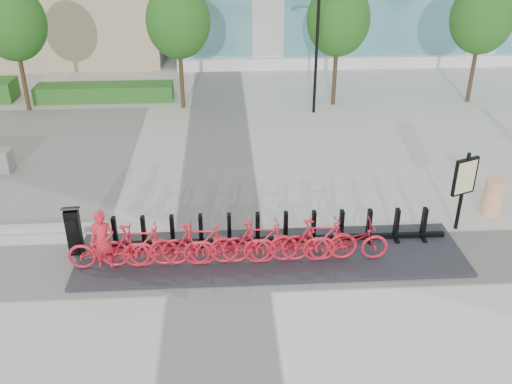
{
  "coord_description": "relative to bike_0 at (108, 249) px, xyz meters",
  "views": [
    {
      "loc": [
        0.21,
        -11.62,
        7.97
      ],
      "look_at": [
        1.0,
        1.5,
        1.2
      ],
      "focal_mm": 40.0,
      "sensor_mm": 36.0,
      "label": 1
    }
  ],
  "objects": [
    {
      "name": "bike_4",
      "position": [
        2.88,
        0.0,
        0.0
      ],
      "size": [
        1.94,
        0.68,
        1.02
      ],
      "primitive_type": "imported",
      "rotation": [
        0.0,
        0.0,
        1.57
      ],
      "color": "red",
      "rests_on": "dock_pad"
    },
    {
      "name": "bike_0",
      "position": [
        0.0,
        0.0,
        0.0
      ],
      "size": [
        1.94,
        0.68,
        1.02
      ],
      "primitive_type": "imported",
      "rotation": [
        0.0,
        0.0,
        1.57
      ],
      "color": "red",
      "rests_on": "dock_pad"
    },
    {
      "name": "construction_barrel",
      "position": [
        10.3,
        2.14,
        -0.06
      ],
      "size": [
        0.67,
        0.67,
        1.05
      ],
      "primitive_type": "cylinder",
      "rotation": [
        0.0,
        0.0,
        -0.25
      ],
      "color": "#DB5500",
      "rests_on": "ground"
    },
    {
      "name": "bike_6",
      "position": [
        4.32,
        0.0,
        0.0
      ],
      "size": [
        1.94,
        0.68,
        1.02
      ],
      "primitive_type": "imported",
      "rotation": [
        0.0,
        0.0,
        1.57
      ],
      "color": "red",
      "rests_on": "dock_pad"
    },
    {
      "name": "worker_red",
      "position": [
        -0.1,
        -0.02,
        0.21
      ],
      "size": [
        0.61,
        0.42,
        1.61
      ],
      "primitive_type": "imported",
      "rotation": [
        0.0,
        0.0,
        -0.05
      ],
      "color": "red",
      "rests_on": "ground"
    },
    {
      "name": "bike_8",
      "position": [
        5.76,
        0.0,
        0.0
      ],
      "size": [
        1.94,
        0.68,
        1.02
      ],
      "primitive_type": "imported",
      "rotation": [
        0.0,
        0.0,
        1.57
      ],
      "color": "red",
      "rests_on": "dock_pad"
    },
    {
      "name": "tree_2",
      "position": [
        7.6,
        12.05,
        3.0
      ],
      "size": [
        2.6,
        2.6,
        5.1
      ],
      "color": "#322117",
      "rests_on": "ground"
    },
    {
      "name": "tree_1",
      "position": [
        1.1,
        12.05,
        3.0
      ],
      "size": [
        2.6,
        2.6,
        5.1
      ],
      "color": "#322117",
      "rests_on": "ground"
    },
    {
      "name": "bike_5",
      "position": [
        3.6,
        0.0,
        0.06
      ],
      "size": [
        1.88,
        0.53,
        1.13
      ],
      "primitive_type": "imported",
      "rotation": [
        0.0,
        0.0,
        1.57
      ],
      "color": "red",
      "rests_on": "dock_pad"
    },
    {
      "name": "dock_rail_posts",
      "position": [
        3.96,
        0.82,
        -0.08
      ],
      "size": [
        8.02,
        0.5,
        0.85
      ],
      "primitive_type": null,
      "color": "black",
      "rests_on": "dock_pad"
    },
    {
      "name": "bike_1",
      "position": [
        0.72,
        0.0,
        0.06
      ],
      "size": [
        1.88,
        0.53,
        1.13
      ],
      "primitive_type": "imported",
      "rotation": [
        0.0,
        0.0,
        1.57
      ],
      "color": "red",
      "rests_on": "dock_pad"
    },
    {
      "name": "streetlamp",
      "position": [
        6.6,
        11.05,
        2.54
      ],
      "size": [
        2.0,
        0.2,
        5.0
      ],
      "color": "black",
      "rests_on": "ground"
    },
    {
      "name": "map_sign",
      "position": [
        9.03,
        1.39,
        0.88
      ],
      "size": [
        0.71,
        0.38,
        2.22
      ],
      "rotation": [
        0.0,
        0.0,
        0.41
      ],
      "color": "black",
      "rests_on": "ground"
    },
    {
      "name": "hedge_b",
      "position": [
        -2.4,
        13.25,
        -0.24
      ],
      "size": [
        6.0,
        1.2,
        0.7
      ],
      "primitive_type": "cube",
      "color": "#225418",
      "rests_on": "ground"
    },
    {
      "name": "tree_0",
      "position": [
        -5.4,
        12.05,
        3.0
      ],
      "size": [
        2.6,
        2.6,
        5.1
      ],
      "color": "#322117",
      "rests_on": "ground"
    },
    {
      "name": "dock_pad",
      "position": [
        3.9,
        0.35,
        -0.55
      ],
      "size": [
        9.6,
        2.4,
        0.08
      ],
      "primitive_type": "cube",
      "color": "#26262D",
      "rests_on": "ground"
    },
    {
      "name": "ground",
      "position": [
        2.6,
        0.05,
        -0.59
      ],
      "size": [
        120.0,
        120.0,
        0.0
      ],
      "primitive_type": "plane",
      "color": "silver"
    },
    {
      "name": "bike_3",
      "position": [
        2.16,
        0.0,
        0.06
      ],
      "size": [
        1.88,
        0.53,
        1.13
      ],
      "primitive_type": "imported",
      "rotation": [
        0.0,
        0.0,
        1.57
      ],
      "color": "red",
      "rests_on": "dock_pad"
    },
    {
      "name": "tree_3",
      "position": [
        13.6,
        12.05,
        3.0
      ],
      "size": [
        2.6,
        2.6,
        5.1
      ],
      "color": "#322117",
      "rests_on": "ground"
    },
    {
      "name": "kiosk",
      "position": [
        -0.94,
        0.69,
        0.13
      ],
      "size": [
        0.44,
        0.38,
        1.34
      ],
      "rotation": [
        0.0,
        0.0,
        0.09
      ],
      "color": "black",
      "rests_on": "dock_pad"
    },
    {
      "name": "bike_7",
      "position": [
        5.04,
        0.0,
        0.06
      ],
      "size": [
        1.88,
        0.53,
        1.13
      ],
      "primitive_type": "imported",
      "rotation": [
        0.0,
        0.0,
        1.57
      ],
      "color": "red",
      "rests_on": "dock_pad"
    },
    {
      "name": "bike_2",
      "position": [
        1.44,
        0.0,
        0.0
      ],
      "size": [
        1.94,
        0.68,
        1.02
      ],
      "primitive_type": "imported",
      "rotation": [
        0.0,
        0.0,
        1.57
      ],
      "color": "red",
      "rests_on": "dock_pad"
    }
  ]
}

